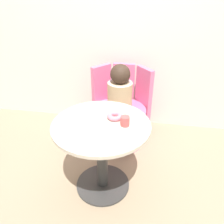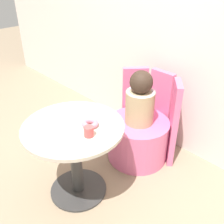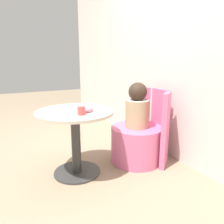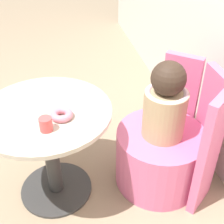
{
  "view_description": "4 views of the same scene",
  "coord_description": "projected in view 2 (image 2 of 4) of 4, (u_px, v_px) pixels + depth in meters",
  "views": [
    {
      "loc": [
        0.25,
        -1.27,
        1.49
      ],
      "look_at": [
        -0.03,
        0.3,
        0.57
      ],
      "focal_mm": 35.0,
      "sensor_mm": 36.0,
      "label": 1
    },
    {
      "loc": [
        1.23,
        -0.84,
        1.64
      ],
      "look_at": [
        -0.05,
        0.39,
        0.59
      ],
      "focal_mm": 42.0,
      "sensor_mm": 36.0,
      "label": 2
    },
    {
      "loc": [
        1.84,
        -0.58,
        1.09
      ],
      "look_at": [
        -0.0,
        0.37,
        0.59
      ],
      "focal_mm": 35.0,
      "sensor_mm": 36.0,
      "label": 3
    },
    {
      "loc": [
        1.34,
        0.09,
        1.59
      ],
      "look_at": [
        -0.05,
        0.38,
        0.57
      ],
      "focal_mm": 50.0,
      "sensor_mm": 36.0,
      "label": 4
    }
  ],
  "objects": [
    {
      "name": "cup",
      "position": [
        89.0,
        131.0,
        1.7
      ],
      "size": [
        0.06,
        0.06,
        0.07
      ],
      "color": "#DB4C4C",
      "rests_on": "round_table"
    },
    {
      "name": "booth_backrest",
      "position": [
        155.0,
        112.0,
        2.45
      ],
      "size": [
        0.65,
        0.24,
        0.78
      ],
      "color": "#DB6693",
      "rests_on": "ground_plane"
    },
    {
      "name": "back_wall",
      "position": [
        182.0,
        19.0,
        2.16
      ],
      "size": [
        6.0,
        0.06,
        2.4
      ],
      "color": "silver",
      "rests_on": "ground_plane"
    },
    {
      "name": "child_figure",
      "position": [
        140.0,
        100.0,
        2.2
      ],
      "size": [
        0.25,
        0.25,
        0.47
      ],
      "color": "tan",
      "rests_on": "tub_chair"
    },
    {
      "name": "ground_plane",
      "position": [
        82.0,
        195.0,
        2.09
      ],
      "size": [
        12.0,
        12.0,
        0.0
      ],
      "primitive_type": "plane",
      "color": "gray"
    },
    {
      "name": "tub_chair",
      "position": [
        138.0,
        139.0,
        2.41
      ],
      "size": [
        0.55,
        0.55,
        0.39
      ],
      "color": "#DB6693",
      "rests_on": "ground_plane"
    },
    {
      "name": "round_table",
      "position": [
        75.0,
        146.0,
        1.92
      ],
      "size": [
        0.72,
        0.72,
        0.63
      ],
      "color": "#333333",
      "rests_on": "ground_plane"
    },
    {
      "name": "donut",
      "position": [
        90.0,
        124.0,
        1.81
      ],
      "size": [
        0.12,
        0.12,
        0.04
      ],
      "color": "pink",
      "rests_on": "round_table"
    }
  ]
}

